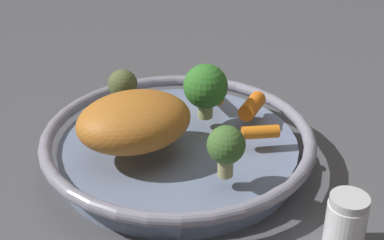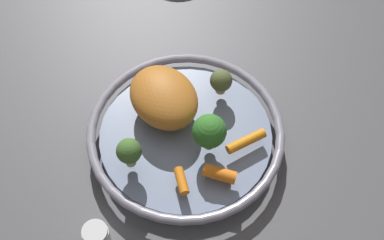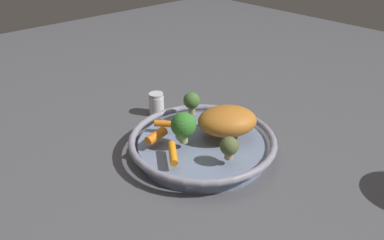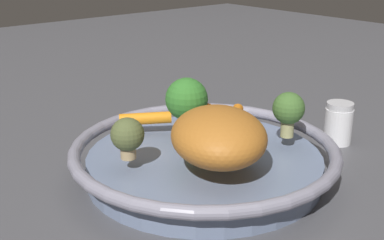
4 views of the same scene
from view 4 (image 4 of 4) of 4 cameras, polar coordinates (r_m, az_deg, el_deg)
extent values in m
plane|color=#4C4C51|center=(0.64, 1.37, -6.30)|extent=(2.60, 2.60, 0.00)
cylinder|color=slate|center=(0.63, 1.38, -5.08)|extent=(0.29, 0.29, 0.03)
torus|color=gray|center=(0.62, 1.40, -3.18)|extent=(0.33, 0.33, 0.02)
ellipsoid|color=#B76B26|center=(0.56, 3.02, -1.82)|extent=(0.17, 0.16, 0.06)
cylinder|color=orange|center=(0.68, -5.25, 0.17)|extent=(0.05, 0.07, 0.02)
cylinder|color=orange|center=(0.70, 5.02, 0.73)|extent=(0.04, 0.04, 0.02)
cylinder|color=orange|center=(0.71, 0.24, 1.33)|extent=(0.06, 0.03, 0.02)
cylinder|color=tan|center=(0.58, -7.17, -3.69)|extent=(0.02, 0.02, 0.01)
sphere|color=#515B32|center=(0.57, -7.27, -1.61)|extent=(0.04, 0.04, 0.04)
cylinder|color=tan|center=(0.65, 10.66, -0.97)|extent=(0.02, 0.02, 0.02)
sphere|color=#41692E|center=(0.64, 10.81, 1.32)|extent=(0.04, 0.04, 0.04)
cylinder|color=#97A966|center=(0.66, -0.60, -0.36)|extent=(0.02, 0.02, 0.02)
sphere|color=#32762A|center=(0.65, -0.61, 2.37)|extent=(0.05, 0.05, 0.05)
cylinder|color=white|center=(0.76, 16.11, -0.63)|extent=(0.04, 0.04, 0.05)
cylinder|color=silver|center=(0.75, 16.33, 1.55)|extent=(0.04, 0.04, 0.01)
camera|label=1|loc=(0.71, 57.71, 19.30)|focal=51.62mm
camera|label=2|loc=(1.19, 15.23, 47.27)|focal=53.17mm
camera|label=3|loc=(0.97, -53.83, 24.70)|focal=35.90mm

